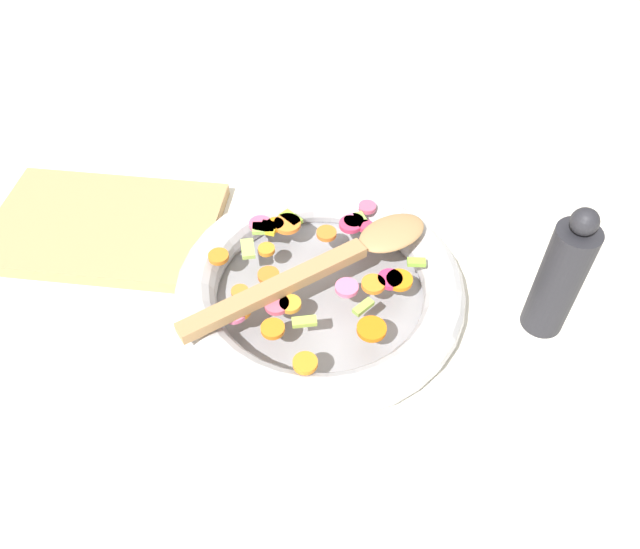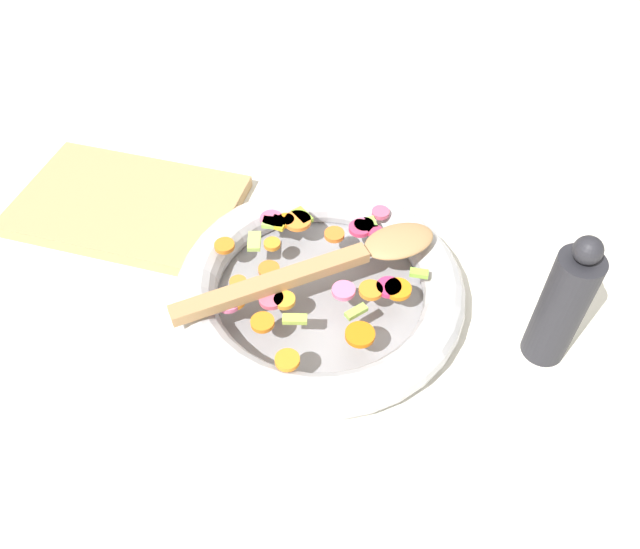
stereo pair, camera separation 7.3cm
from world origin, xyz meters
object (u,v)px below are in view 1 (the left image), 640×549
wooden_spoon (335,260)px  pepper_mill (560,274)px  skillet (320,290)px  cutting_board (105,226)px

wooden_spoon → pepper_mill: (0.25, -0.01, 0.02)m
skillet → wooden_spoon: size_ratio=1.26×
skillet → wooden_spoon: wooden_spoon is taller
cutting_board → pepper_mill: bearing=-8.1°
skillet → pepper_mill: 0.27m
skillet → pepper_mill: pepper_mill is taller
pepper_mill → cutting_board: (-0.57, 0.08, -0.07)m
wooden_spoon → pepper_mill: size_ratio=1.52×
skillet → cutting_board: size_ratio=1.15×
pepper_mill → skillet: bearing=-179.0°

